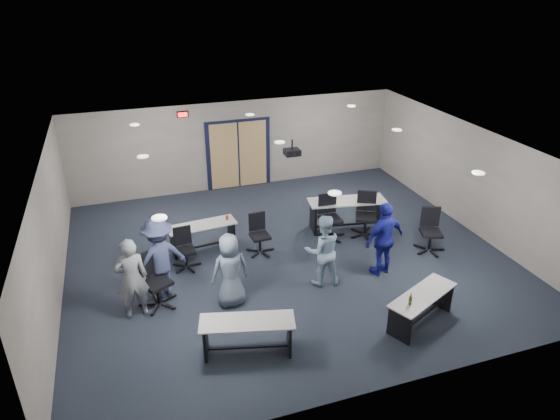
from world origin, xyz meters
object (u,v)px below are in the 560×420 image
object	(u,v)px
table_back_left	(203,232)
chair_back_d	(366,215)
person_gray	(132,279)
person_plaid	(230,270)
table_back_right	(347,209)
chair_loose_left	(156,281)
person_lightblue	(323,250)
person_back	(159,258)
chair_back_b	(260,235)
chair_loose_right	(431,231)
table_front_right	(422,303)
person_navy	(384,239)
table_front_left	(247,331)
chair_back_a	(185,249)
chair_back_c	(330,218)

from	to	relation	value
table_back_left	chair_back_d	xyz separation A→B (m)	(4.05, -0.65, 0.12)
person_gray	person_plaid	world-z (taller)	person_gray
table_back_right	chair_loose_left	xyz separation A→B (m)	(-5.05, -1.84, 0.02)
person_lightblue	person_back	world-z (taller)	person_back
chair_loose_left	chair_back_b	bearing A→B (deg)	0.73
table_back_right	chair_back_b	bearing A→B (deg)	-159.28
chair_loose_left	chair_loose_right	world-z (taller)	chair_loose_left
table_front_right	chair_loose_right	xyz separation A→B (m)	(1.75, 2.29, 0.09)
person_lightblue	person_navy	bearing A→B (deg)	-175.19
table_front_right	person_navy	xyz separation A→B (m)	(0.17, 1.81, 0.41)
table_back_left	table_front_left	bearing A→B (deg)	-94.72
person_lightblue	chair_back_a	bearing A→B (deg)	-22.55
table_front_right	person_back	size ratio (longest dim) A/B	0.95
table_back_left	chair_loose_right	size ratio (longest dim) A/B	1.56
chair_back_a	chair_back_b	bearing A→B (deg)	-0.45
table_back_left	table_back_right	size ratio (longest dim) A/B	0.81
table_back_left	chair_back_a	bearing A→B (deg)	-131.86
person_gray	person_plaid	distance (m)	1.88
table_front_right	chair_back_d	bearing A→B (deg)	55.07
table_front_left	chair_loose_right	distance (m)	5.49
person_gray	person_plaid	xyz separation A→B (m)	(1.87, -0.21, -0.07)
chair_back_b	chair_back_c	size ratio (longest dim) A/B	0.87
person_plaid	person_lightblue	world-z (taller)	person_lightblue
chair_back_a	person_gray	world-z (taller)	person_gray
chair_back_c	chair_loose_right	distance (m)	2.45
person_navy	chair_loose_right	bearing A→B (deg)	-175.89
chair_loose_left	person_navy	size ratio (longest dim) A/B	0.67
table_front_right	person_navy	distance (m)	1.86
chair_back_d	chair_loose_left	bearing A→B (deg)	-140.18
chair_loose_left	person_gray	bearing A→B (deg)	177.09
table_back_right	chair_back_b	distance (m)	2.55
chair_loose_right	person_lightblue	size ratio (longest dim) A/B	0.67
table_back_right	chair_back_c	world-z (taller)	chair_back_c
table_front_left	table_back_right	distance (m)	5.27
person_back	person_lightblue	bearing A→B (deg)	152.61
chair_back_a	chair_back_d	distance (m)	4.58
table_front_left	chair_back_d	world-z (taller)	chair_back_d
chair_back_a	chair_back_b	size ratio (longest dim) A/B	0.98
table_front_right	person_back	bearing A→B (deg)	126.16
table_front_right	chair_back_d	world-z (taller)	chair_back_d
person_gray	person_lightblue	size ratio (longest dim) A/B	1.06
person_navy	person_back	xyz separation A→B (m)	(-4.75, 0.74, 0.02)
table_back_left	person_navy	size ratio (longest dim) A/B	0.98
chair_back_b	person_navy	world-z (taller)	person_navy
chair_loose_right	person_gray	world-z (taller)	person_gray
chair_back_a	chair_loose_left	world-z (taller)	chair_loose_left
chair_back_b	person_plaid	distance (m)	2.11
chair_back_d	table_back_right	bearing A→B (deg)	144.55
table_back_right	person_navy	distance (m)	2.24
table_back_left	chair_back_d	bearing A→B (deg)	-14.75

